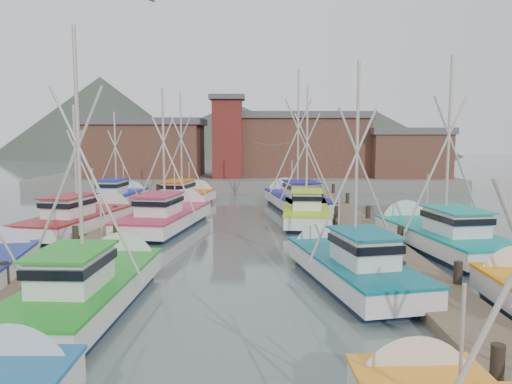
{
  "coord_description": "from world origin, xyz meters",
  "views": [
    {
      "loc": [
        0.81,
        -19.14,
        5.62
      ],
      "look_at": [
        0.89,
        7.4,
        2.6
      ],
      "focal_mm": 35.0,
      "sensor_mm": 36.0,
      "label": 1
    }
  ],
  "objects_px": {
    "boat_8": "(169,216)",
    "boat_12": "(185,199)",
    "boat_4": "(93,286)",
    "lookout_tower": "(227,136)"
  },
  "relations": [
    {
      "from": "boat_8",
      "to": "boat_12",
      "type": "xyz_separation_m",
      "value": [
        -0.22,
        8.64,
        0.0
      ]
    },
    {
      "from": "boat_8",
      "to": "boat_12",
      "type": "bearing_deg",
      "value": 101.12
    },
    {
      "from": "boat_4",
      "to": "boat_12",
      "type": "height_order",
      "value": "boat_12"
    },
    {
      "from": "lookout_tower",
      "to": "boat_8",
      "type": "distance_m",
      "value": 22.66
    },
    {
      "from": "lookout_tower",
      "to": "boat_4",
      "type": "height_order",
      "value": "lookout_tower"
    },
    {
      "from": "boat_4",
      "to": "boat_12",
      "type": "distance_m",
      "value": 22.84
    },
    {
      "from": "lookout_tower",
      "to": "boat_4",
      "type": "xyz_separation_m",
      "value": [
        -2.52,
        -36.2,
        -4.87
      ]
    },
    {
      "from": "lookout_tower",
      "to": "boat_12",
      "type": "xyz_separation_m",
      "value": [
        -2.62,
        -13.36,
        -4.87
      ]
    },
    {
      "from": "boat_12",
      "to": "boat_4",
      "type": "bearing_deg",
      "value": -78.37
    },
    {
      "from": "boat_4",
      "to": "boat_8",
      "type": "distance_m",
      "value": 14.2
    }
  ]
}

